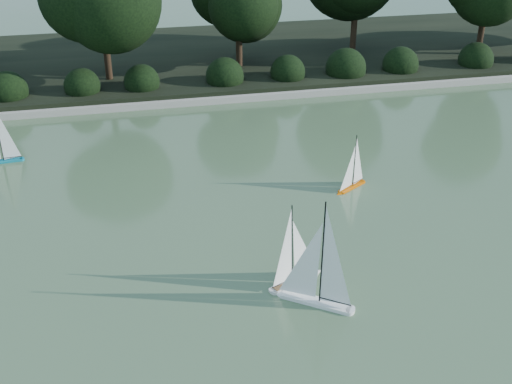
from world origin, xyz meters
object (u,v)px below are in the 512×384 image
Objects in this scene: sailboat_orange at (350,180)px; race_buoy at (309,252)px; sailboat_white_b at (299,269)px; sailboat_white_a at (310,286)px.

sailboat_orange is 7.40× the size of race_buoy.
sailboat_white_b reaches higher than race_buoy.
sailboat_orange is (1.94, 2.91, -0.04)m from sailboat_white_b.
sailboat_white_a is 11.17× the size of race_buoy.
sailboat_white_b is at bearing 92.07° from sailboat_white_a.
sailboat_white_a is 3.97m from sailboat_orange.
sailboat_orange is (1.92, 3.47, -0.10)m from sailboat_white_a.
sailboat_white_a reaches higher than race_buoy.
sailboat_white_b is 3.50m from sailboat_orange.
sailboat_white_b is 1.21× the size of sailboat_orange.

